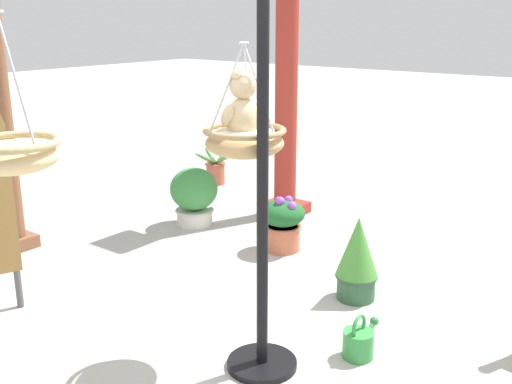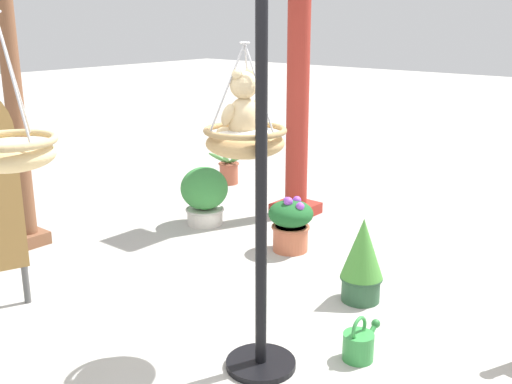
{
  "view_description": "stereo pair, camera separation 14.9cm",
  "coord_description": "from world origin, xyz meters",
  "px_view_note": "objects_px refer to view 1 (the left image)",
  "views": [
    {
      "loc": [
        -2.8,
        -2.09,
        2.13
      ],
      "look_at": [
        0.02,
        0.07,
        1.09
      ],
      "focal_mm": 42.65,
      "sensor_mm": 36.0,
      "label": 1
    },
    {
      "loc": [
        -2.71,
        -2.2,
        2.13
      ],
      "look_at": [
        0.02,
        0.07,
        1.09
      ],
      "focal_mm": 42.65,
      "sensor_mm": 36.0,
      "label": 2
    }
  ],
  "objects_px": {
    "potted_plant_fern_front": "(194,195)",
    "potted_plant_bushy_green": "(283,222)",
    "hanging_basket_left_high": "(13,153)",
    "potted_plant_flowering_red": "(215,170)",
    "teddy_bear": "(242,110)",
    "display_pole_central": "(262,262)",
    "greenhouse_pillar_left": "(286,88)",
    "greenhouse_pillar_right": "(1,103)",
    "watering_can": "(359,342)",
    "hanging_basket_with_teddy": "(245,140)",
    "potted_plant_small_succulent": "(357,258)"
  },
  "relations": [
    {
      "from": "teddy_bear",
      "to": "hanging_basket_left_high",
      "type": "height_order",
      "value": "hanging_basket_left_high"
    },
    {
      "from": "teddy_bear",
      "to": "potted_plant_fern_front",
      "type": "bearing_deg",
      "value": 50.46
    },
    {
      "from": "hanging_basket_with_teddy",
      "to": "potted_plant_fern_front",
      "type": "height_order",
      "value": "hanging_basket_with_teddy"
    },
    {
      "from": "teddy_bear",
      "to": "potted_plant_small_succulent",
      "type": "distance_m",
      "value": 1.66
    },
    {
      "from": "hanging_basket_left_high",
      "to": "potted_plant_flowering_red",
      "type": "distance_m",
      "value": 5.08
    },
    {
      "from": "potted_plant_bushy_green",
      "to": "potted_plant_small_succulent",
      "type": "height_order",
      "value": "potted_plant_small_succulent"
    },
    {
      "from": "teddy_bear",
      "to": "greenhouse_pillar_left",
      "type": "relative_size",
      "value": 0.15
    },
    {
      "from": "potted_plant_flowering_red",
      "to": "potted_plant_small_succulent",
      "type": "relative_size",
      "value": 0.84
    },
    {
      "from": "display_pole_central",
      "to": "greenhouse_pillar_right",
      "type": "bearing_deg",
      "value": 85.99
    },
    {
      "from": "teddy_bear",
      "to": "greenhouse_pillar_right",
      "type": "distance_m",
      "value": 2.8
    },
    {
      "from": "display_pole_central",
      "to": "potted_plant_fern_front",
      "type": "relative_size",
      "value": 3.79
    },
    {
      "from": "hanging_basket_left_high",
      "to": "greenhouse_pillar_right",
      "type": "xyz_separation_m",
      "value": [
        1.38,
        2.46,
        -0.12
      ]
    },
    {
      "from": "greenhouse_pillar_right",
      "to": "watering_can",
      "type": "height_order",
      "value": "greenhouse_pillar_right"
    },
    {
      "from": "potted_plant_flowering_red",
      "to": "watering_can",
      "type": "relative_size",
      "value": 1.61
    },
    {
      "from": "hanging_basket_left_high",
      "to": "greenhouse_pillar_left",
      "type": "bearing_deg",
      "value": 15.42
    },
    {
      "from": "display_pole_central",
      "to": "potted_plant_flowering_red",
      "type": "height_order",
      "value": "display_pole_central"
    },
    {
      "from": "potted_plant_fern_front",
      "to": "display_pole_central",
      "type": "bearing_deg",
      "value": -128.36
    },
    {
      "from": "display_pole_central",
      "to": "potted_plant_small_succulent",
      "type": "distance_m",
      "value": 1.27
    },
    {
      "from": "hanging_basket_with_teddy",
      "to": "teddy_bear",
      "type": "height_order",
      "value": "hanging_basket_with_teddy"
    },
    {
      "from": "hanging_basket_with_teddy",
      "to": "potted_plant_bushy_green",
      "type": "bearing_deg",
      "value": 26.93
    },
    {
      "from": "greenhouse_pillar_right",
      "to": "hanging_basket_with_teddy",
      "type": "bearing_deg",
      "value": -91.32
    },
    {
      "from": "hanging_basket_with_teddy",
      "to": "potted_plant_fern_front",
      "type": "xyz_separation_m",
      "value": [
        1.58,
        1.94,
        -1.07
      ]
    },
    {
      "from": "display_pole_central",
      "to": "watering_can",
      "type": "distance_m",
      "value": 0.88
    },
    {
      "from": "teddy_bear",
      "to": "display_pole_central",
      "type": "bearing_deg",
      "value": -118.9
    },
    {
      "from": "teddy_bear",
      "to": "potted_plant_flowering_red",
      "type": "relative_size",
      "value": 0.76
    },
    {
      "from": "hanging_basket_left_high",
      "to": "watering_can",
      "type": "distance_m",
      "value": 2.39
    },
    {
      "from": "display_pole_central",
      "to": "greenhouse_pillar_left",
      "type": "xyz_separation_m",
      "value": [
        2.62,
        1.65,
        0.68
      ]
    },
    {
      "from": "teddy_bear",
      "to": "potted_plant_flowering_red",
      "type": "height_order",
      "value": "teddy_bear"
    },
    {
      "from": "hanging_basket_with_teddy",
      "to": "potted_plant_fern_front",
      "type": "bearing_deg",
      "value": 50.78
    },
    {
      "from": "potted_plant_small_succulent",
      "to": "potted_plant_fern_front",
      "type": "bearing_deg",
      "value": 76.67
    },
    {
      "from": "hanging_basket_with_teddy",
      "to": "display_pole_central",
      "type": "bearing_deg",
      "value": -120.96
    },
    {
      "from": "potted_plant_fern_front",
      "to": "potted_plant_small_succulent",
      "type": "bearing_deg",
      "value": -103.33
    },
    {
      "from": "greenhouse_pillar_left",
      "to": "greenhouse_pillar_right",
      "type": "height_order",
      "value": "greenhouse_pillar_left"
    },
    {
      "from": "hanging_basket_left_high",
      "to": "potted_plant_fern_front",
      "type": "bearing_deg",
      "value": 28.61
    },
    {
      "from": "teddy_bear",
      "to": "hanging_basket_left_high",
      "type": "relative_size",
      "value": 0.58
    },
    {
      "from": "teddy_bear",
      "to": "greenhouse_pillar_right",
      "type": "xyz_separation_m",
      "value": [
        0.06,
        2.79,
        -0.2
      ]
    },
    {
      "from": "display_pole_central",
      "to": "potted_plant_bushy_green",
      "type": "height_order",
      "value": "display_pole_central"
    },
    {
      "from": "greenhouse_pillar_left",
      "to": "greenhouse_pillar_right",
      "type": "bearing_deg",
      "value": 149.54
    },
    {
      "from": "hanging_basket_with_teddy",
      "to": "potted_plant_bushy_green",
      "type": "height_order",
      "value": "hanging_basket_with_teddy"
    },
    {
      "from": "potted_plant_fern_front",
      "to": "potted_plant_bushy_green",
      "type": "distance_m",
      "value": 1.15
    },
    {
      "from": "greenhouse_pillar_left",
      "to": "potted_plant_fern_front",
      "type": "height_order",
      "value": "greenhouse_pillar_left"
    },
    {
      "from": "potted_plant_flowering_red",
      "to": "potted_plant_bushy_green",
      "type": "distance_m",
      "value": 2.46
    },
    {
      "from": "display_pole_central",
      "to": "teddy_bear",
      "type": "xyz_separation_m",
      "value": [
        0.15,
        0.27,
        0.87
      ]
    },
    {
      "from": "greenhouse_pillar_right",
      "to": "potted_plant_small_succulent",
      "type": "relative_size",
      "value": 4.26
    },
    {
      "from": "potted_plant_small_succulent",
      "to": "greenhouse_pillar_left",
      "type": "bearing_deg",
      "value": 49.57
    },
    {
      "from": "potted_plant_flowering_red",
      "to": "potted_plant_small_succulent",
      "type": "bearing_deg",
      "value": -121.25
    },
    {
      "from": "display_pole_central",
      "to": "hanging_basket_with_teddy",
      "type": "xyz_separation_m",
      "value": [
        0.15,
        0.25,
        0.68
      ]
    },
    {
      "from": "display_pole_central",
      "to": "hanging_basket_left_high",
      "type": "height_order",
      "value": "display_pole_central"
    },
    {
      "from": "potted_plant_bushy_green",
      "to": "watering_can",
      "type": "bearing_deg",
      "value": -129.98
    },
    {
      "from": "potted_plant_small_succulent",
      "to": "display_pole_central",
      "type": "bearing_deg",
      "value": 179.82
    }
  ]
}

